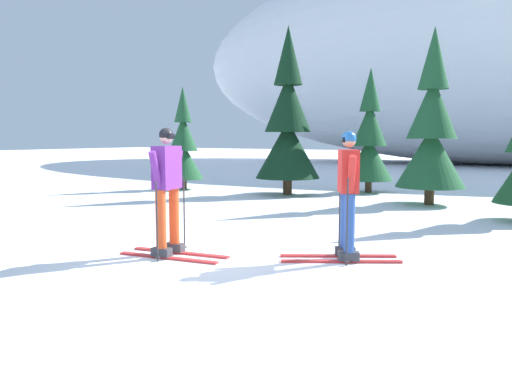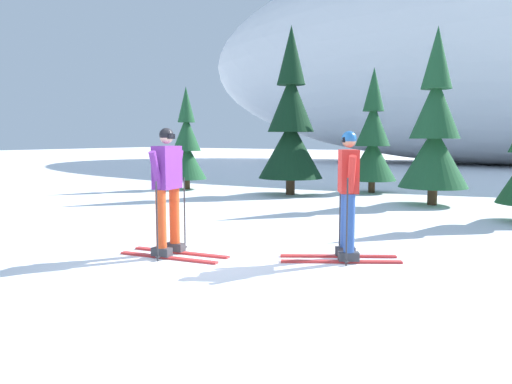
{
  "view_description": "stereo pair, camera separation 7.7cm",
  "coord_description": "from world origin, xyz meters",
  "px_view_note": "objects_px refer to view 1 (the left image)",
  "views": [
    {
      "loc": [
        4.05,
        -5.45,
        1.72
      ],
      "look_at": [
        0.33,
        0.66,
        0.95
      ],
      "focal_mm": 35.63,
      "sensor_mm": 36.0,
      "label": 1
    },
    {
      "loc": [
        4.12,
        -5.41,
        1.72
      ],
      "look_at": [
        0.33,
        0.66,
        0.95
      ],
      "focal_mm": 35.63,
      "sensor_mm": 36.0,
      "label": 2
    }
  ],
  "objects_px": {
    "skier_red_jacket": "(347,193)",
    "pine_tree_far_left": "(183,147)",
    "pine_tree_left": "(288,125)",
    "pine_tree_center_left": "(369,141)",
    "skier_purple_jacket": "(168,188)",
    "pine_tree_center": "(432,131)"
  },
  "relations": [
    {
      "from": "pine_tree_far_left",
      "to": "pine_tree_left",
      "type": "bearing_deg",
      "value": 6.21
    },
    {
      "from": "pine_tree_left",
      "to": "pine_tree_center_left",
      "type": "xyz_separation_m",
      "value": [
        1.91,
        1.81,
        -0.48
      ]
    },
    {
      "from": "skier_red_jacket",
      "to": "pine_tree_far_left",
      "type": "distance_m",
      "value": 10.49
    },
    {
      "from": "pine_tree_left",
      "to": "pine_tree_far_left",
      "type": "bearing_deg",
      "value": -173.79
    },
    {
      "from": "pine_tree_far_left",
      "to": "pine_tree_center",
      "type": "bearing_deg",
      "value": 1.8
    },
    {
      "from": "skier_purple_jacket",
      "to": "pine_tree_left",
      "type": "relative_size",
      "value": 0.37
    },
    {
      "from": "skier_purple_jacket",
      "to": "pine_tree_center_left",
      "type": "xyz_separation_m",
      "value": [
        -0.35,
        9.79,
        0.62
      ]
    },
    {
      "from": "skier_red_jacket",
      "to": "pine_tree_far_left",
      "type": "relative_size",
      "value": 0.53
    },
    {
      "from": "skier_purple_jacket",
      "to": "pine_tree_far_left",
      "type": "height_order",
      "value": "pine_tree_far_left"
    },
    {
      "from": "skier_purple_jacket",
      "to": "pine_tree_far_left",
      "type": "distance_m",
      "value": 9.64
    },
    {
      "from": "skier_red_jacket",
      "to": "pine_tree_far_left",
      "type": "bearing_deg",
      "value": 141.9
    },
    {
      "from": "skier_purple_jacket",
      "to": "pine_tree_center",
      "type": "distance_m",
      "value": 8.11
    },
    {
      "from": "pine_tree_center_left",
      "to": "pine_tree_far_left",
      "type": "bearing_deg",
      "value": -158.4
    },
    {
      "from": "pine_tree_far_left",
      "to": "skier_red_jacket",
      "type": "bearing_deg",
      "value": -38.1
    },
    {
      "from": "skier_red_jacket",
      "to": "pine_tree_far_left",
      "type": "height_order",
      "value": "pine_tree_far_left"
    },
    {
      "from": "pine_tree_left",
      "to": "skier_red_jacket",
      "type": "bearing_deg",
      "value": -56.39
    },
    {
      "from": "skier_red_jacket",
      "to": "pine_tree_center_left",
      "type": "relative_size",
      "value": 0.47
    },
    {
      "from": "skier_purple_jacket",
      "to": "pine_tree_far_left",
      "type": "relative_size",
      "value": 0.55
    },
    {
      "from": "pine_tree_left",
      "to": "pine_tree_center",
      "type": "relative_size",
      "value": 1.12
    },
    {
      "from": "skier_purple_jacket",
      "to": "pine_tree_center_left",
      "type": "height_order",
      "value": "pine_tree_center_left"
    },
    {
      "from": "skier_purple_jacket",
      "to": "pine_tree_center",
      "type": "xyz_separation_m",
      "value": [
        1.94,
        7.83,
        0.88
      ]
    },
    {
      "from": "pine_tree_left",
      "to": "pine_tree_center_left",
      "type": "relative_size",
      "value": 1.3
    }
  ]
}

